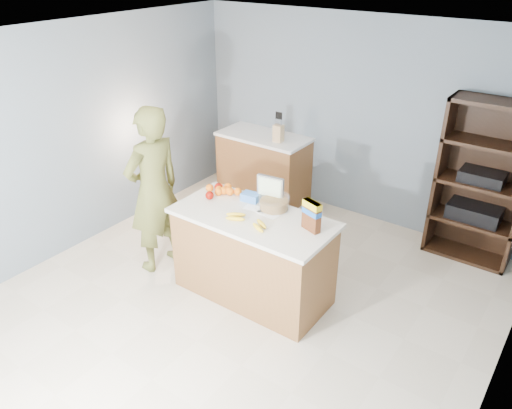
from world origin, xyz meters
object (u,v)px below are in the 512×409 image
Objects in this scene: counter_peninsula at (253,259)px; tv at (270,188)px; cereal_box at (312,214)px; shelving_unit at (481,185)px; person at (154,191)px.

counter_peninsula is 0.72m from tv.
counter_peninsula is at bearing -170.69° from cereal_box.
person is at bearing -140.64° from shelving_unit.
tv is 0.63m from cereal_box.
counter_peninsula is at bearing -86.35° from tv.
shelving_unit is (1.55, 2.05, 0.45)m from counter_peninsula.
cereal_box is at bearing -116.61° from shelving_unit.
shelving_unit is 1.00× the size of person.
shelving_unit is at bearing 47.81° from tv.
person is at bearing -171.89° from counter_peninsula.
cereal_box is (0.59, -0.22, 0.00)m from tv.
cereal_box reaches higher than counter_peninsula.
person reaches higher than tv.
tv is (-1.57, -1.73, 0.19)m from shelving_unit.
counter_peninsula is 0.87m from cereal_box.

